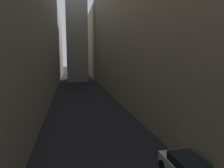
# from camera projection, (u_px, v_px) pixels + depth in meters

# --- Properties ---
(ground_plane) EXTENTS (264.00, 264.00, 0.00)m
(ground_plane) POSITION_uv_depth(u_px,v_px,m) (82.00, 94.00, 41.30)
(ground_plane) COLOR black
(building_block_left) EXTENTS (15.00, 108.00, 23.64)m
(building_block_left) POSITION_uv_depth(u_px,v_px,m) (14.00, 35.00, 39.03)
(building_block_left) COLOR gray
(building_block_left) RESTS_ON ground
(building_block_right) EXTENTS (13.08, 108.00, 25.12)m
(building_block_right) POSITION_uv_depth(u_px,v_px,m) (135.00, 34.00, 44.06)
(building_block_right) COLOR gray
(building_block_right) RESTS_ON ground
(parked_car_right_third) EXTENTS (1.92, 4.11, 1.56)m
(parked_car_right_third) POSITION_uv_depth(u_px,v_px,m) (186.00, 168.00, 12.06)
(parked_car_right_third) COLOR silver
(parked_car_right_third) RESTS_ON ground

